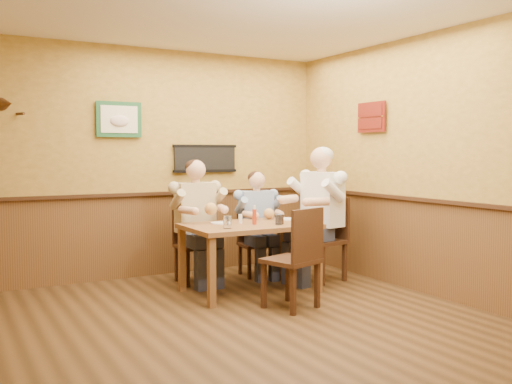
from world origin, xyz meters
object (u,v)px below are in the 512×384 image
Objects in this scene: chair_back_left at (195,244)px; water_glass_left at (227,222)px; chair_right_end at (322,239)px; cola_tumbler at (280,219)px; hot_sauce_bottle at (254,216)px; salt_shaker at (240,219)px; diner_white_elder at (322,221)px; water_glass_mid at (279,220)px; dining_table at (250,232)px; chair_near_side at (291,258)px; chair_back_right at (256,243)px; pepper_shaker at (226,220)px; diner_blue_polo at (256,229)px; diner_tan_shirt at (195,228)px.

chair_back_left is 0.98m from water_glass_left.
chair_right_end reaches higher than cola_tumbler.
salt_shaker is (-0.09, 0.15, -0.04)m from hot_sauce_bottle.
diner_white_elder reaches higher than water_glass_mid.
chair_near_side is (0.04, -0.78, -0.16)m from dining_table.
chair_back_right is (0.80, -0.03, -0.05)m from chair_back_left.
chair_back_right is at bearing 59.76° from hot_sauce_bottle.
cola_tumbler reaches higher than dining_table.
diner_white_elder is 1.42m from water_glass_left.
chair_near_side is 9.68× the size of cola_tumbler.
chair_back_right is 0.82× the size of chair_near_side.
chair_near_side reaches higher than water_glass_mid.
diner_white_elder is 0.83m from water_glass_mid.
chair_near_side is 0.72m from cola_tumbler.
cola_tumbler is (0.05, 0.06, -0.01)m from water_glass_mid.
water_glass_left is 1.46× the size of pepper_shaker.
water_glass_left is at bearing -113.05° from pepper_shaker.
water_glass_mid is (-0.78, -0.28, 0.31)m from chair_right_end.
diner_blue_polo is at bearing 48.38° from salt_shaker.
diner_tan_shirt is at bearing 116.65° from dining_table.
water_glass_left reaches higher than dining_table.
chair_near_side is at bearing -53.41° from water_glass_left.
pepper_shaker is (-0.19, -0.01, -0.00)m from salt_shaker.
diner_blue_polo is (-0.56, 0.62, 0.08)m from chair_right_end.
water_glass_left is 0.31m from pepper_shaker.
diner_white_elder is at bearing -25.30° from chair_back_left.
chair_back_left is at bearing 126.03° from cola_tumbler.
diner_tan_shirt reaches higher than water_glass_left.
chair_back_left is 4.89× the size of hot_sauce_bottle.
cola_tumbler is (0.66, 0.05, -0.01)m from water_glass_left.
water_glass_mid is at bearing -30.94° from pepper_shaker.
diner_tan_shirt is at bearing 0.00° from chair_back_left.
water_glass_mid is at bearing -45.22° from salt_shaker.
water_glass_left is 1.33× the size of salt_shaker.
water_glass_left is 0.61m from water_glass_mid.
hot_sauce_bottle is 1.87× the size of salt_shaker.
chair_near_side is 1.30m from diner_white_elder.
chair_right_end is 0.84m from diner_blue_polo.
diner_blue_polo is at bearing 40.42° from pepper_shaker.
chair_back_left is at bearing 88.12° from water_glass_left.
diner_white_elder is (0.56, -0.62, 0.31)m from chair_back_right.
pepper_shaker is (0.12, 0.28, -0.02)m from water_glass_left.
pepper_shaker is (-0.26, 0.07, 0.14)m from dining_table.
diner_white_elder is at bearing -41.22° from diner_blue_polo.
chair_back_right is 0.70× the size of diner_blue_polo.
diner_blue_polo is at bearing 78.72° from cola_tumbler.
diner_tan_shirt reaches higher than dining_table.
diner_tan_shirt is at bearing 115.78° from hot_sauce_bottle.
chair_back_left is (-0.35, 0.70, -0.20)m from dining_table.
chair_back_right is at bearing -1.96° from diner_tan_shirt.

